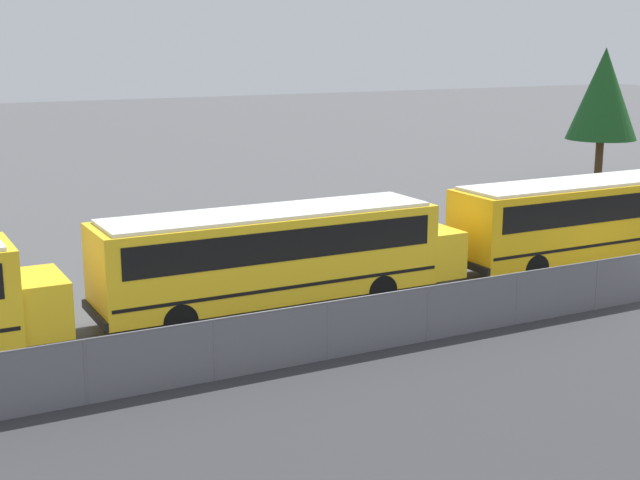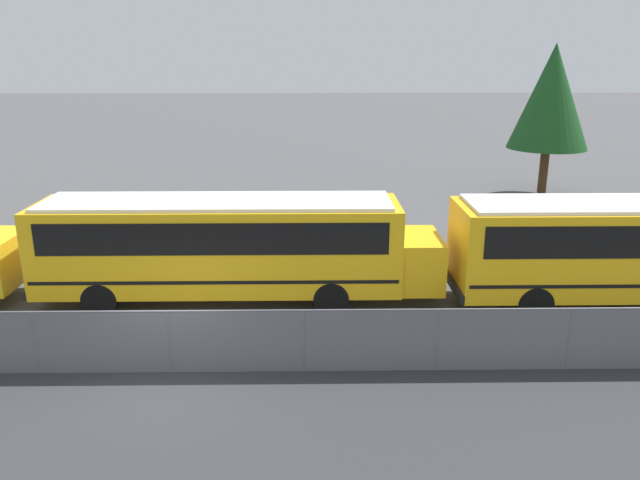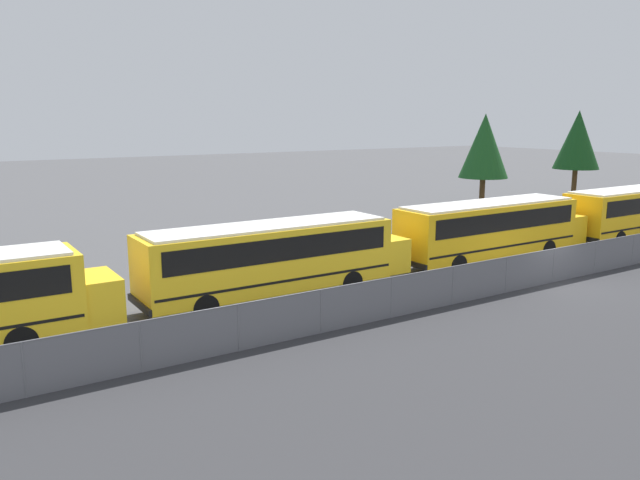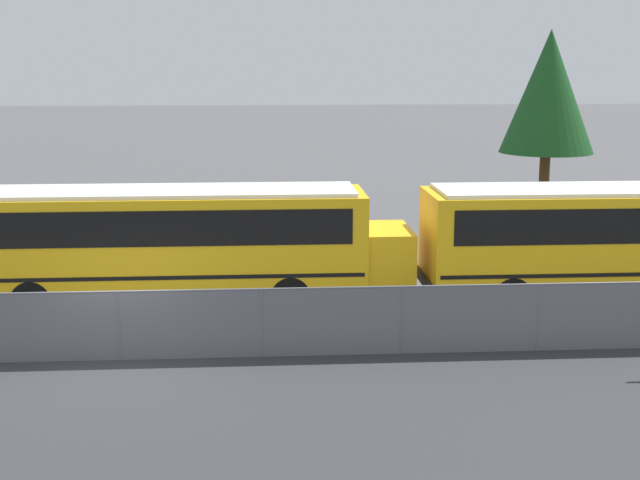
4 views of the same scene
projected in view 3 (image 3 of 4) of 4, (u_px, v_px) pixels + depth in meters
The scene contains 7 objects.
ground_plane at pixel (552, 283), 27.76m from camera, with size 200.00×200.00×0.00m, color #4C4C4F.
fence at pixel (553, 265), 27.61m from camera, with size 98.27×0.07×1.56m.
school_bus_2 at pixel (274, 254), 24.96m from camera, with size 11.78×2.57×3.09m.
school_bus_3 at pixel (492, 226), 31.43m from camera, with size 11.78×2.57×3.09m.
school_bus_4 at pixel (637, 209), 37.47m from camera, with size 11.78×2.57×3.09m.
tree_1 at pixel (484, 146), 49.95m from camera, with size 3.93×3.93×7.56m.
tree_2 at pixel (578, 140), 55.39m from camera, with size 3.97×3.97×7.87m.
Camera 3 is at (-23.24, -16.99, 7.23)m, focal length 35.00 mm.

